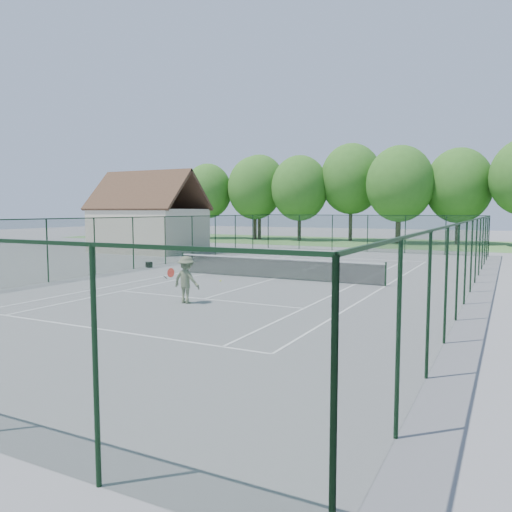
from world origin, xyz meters
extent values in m
plane|color=gray|center=(0.00, 0.00, 0.00)|extent=(140.00, 140.00, 0.00)
cube|color=#518640|center=(0.00, 30.00, 0.01)|extent=(80.00, 16.00, 0.01)
cube|color=white|center=(0.00, 11.88, 0.00)|extent=(10.97, 0.08, 0.01)
cube|color=white|center=(0.00, -11.88, 0.00)|extent=(10.97, 0.08, 0.01)
cube|color=white|center=(0.00, 6.40, 0.00)|extent=(8.23, 0.08, 0.01)
cube|color=white|center=(0.00, -6.40, 0.00)|extent=(8.23, 0.08, 0.01)
cube|color=white|center=(5.49, 0.00, 0.00)|extent=(0.08, 23.77, 0.01)
cube|color=white|center=(-5.49, 0.00, 0.00)|extent=(0.08, 23.77, 0.01)
cube|color=white|center=(4.12, 0.00, 0.00)|extent=(0.08, 23.77, 0.01)
cube|color=white|center=(-4.12, 0.00, 0.00)|extent=(0.08, 23.77, 0.01)
cube|color=white|center=(0.00, 0.00, 0.00)|extent=(0.08, 12.80, 0.01)
cylinder|color=black|center=(-5.50, 0.00, 0.55)|extent=(0.08, 0.08, 1.10)
cylinder|color=black|center=(5.50, 0.00, 0.55)|extent=(0.08, 0.08, 1.10)
cube|color=black|center=(0.00, 0.00, 0.50)|extent=(11.00, 0.02, 0.96)
cube|color=white|center=(0.00, 0.00, 1.00)|extent=(11.00, 0.05, 0.07)
cube|color=#193721|center=(0.00, 18.00, 1.50)|extent=(18.00, 0.02, 3.00)
cube|color=#193721|center=(9.00, 0.00, 1.50)|extent=(0.02, 36.00, 3.00)
cube|color=#193721|center=(-9.00, 0.00, 1.50)|extent=(0.02, 36.00, 3.00)
cube|color=black|center=(0.00, 18.00, 3.00)|extent=(18.00, 0.05, 0.05)
cube|color=black|center=(9.00, 0.00, 3.00)|extent=(0.05, 36.00, 0.05)
cube|color=black|center=(-9.00, 0.00, 3.00)|extent=(0.05, 36.00, 0.05)
cube|color=beige|center=(-16.00, 10.00, 1.75)|extent=(8.00, 6.00, 3.50)
cube|color=#4C3423|center=(-16.00, 11.50, 5.00)|extent=(8.60, 3.27, 3.27)
cube|color=#4C3423|center=(-16.00, 8.50, 5.00)|extent=(8.60, 3.27, 3.27)
cylinder|color=#3D2E20|center=(-16.50, 30.00, 2.10)|extent=(0.40, 0.40, 4.20)
ellipsoid|color=#387224|center=(-16.50, 30.00, 6.00)|extent=(6.40, 6.40, 7.40)
cylinder|color=#3D2E20|center=(0.00, 30.00, 2.10)|extent=(0.40, 0.40, 4.20)
ellipsoid|color=#387224|center=(0.00, 30.00, 6.00)|extent=(6.40, 6.40, 7.40)
cube|color=black|center=(-8.72, 1.03, 0.17)|extent=(0.48, 0.39, 0.33)
cube|color=black|center=(-7.48, 3.48, 0.14)|extent=(0.42, 0.35, 0.28)
imported|color=#666A4E|center=(-0.09, -7.41, 0.87)|extent=(1.18, 0.76, 1.73)
sphere|color=#DAF040|center=(1.12, -7.01, 0.86)|extent=(0.07, 0.07, 0.07)
camera|label=1|loc=(10.41, -22.35, 3.40)|focal=35.00mm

